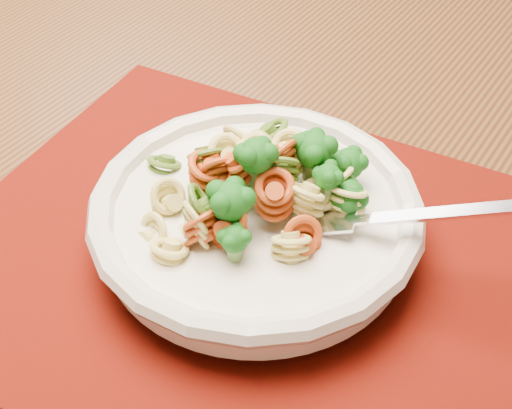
% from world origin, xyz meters
% --- Properties ---
extents(dining_table, '(1.63, 1.25, 0.71)m').
position_xyz_m(dining_table, '(0.39, -0.32, 0.62)').
color(dining_table, brown).
rests_on(dining_table, ground).
extents(placemat, '(0.51, 0.42, 0.00)m').
position_xyz_m(placemat, '(0.39, -0.48, 0.72)').
color(placemat, '#4C0E03').
rests_on(placemat, dining_table).
extents(pasta_bowl, '(0.25, 0.25, 0.05)m').
position_xyz_m(pasta_bowl, '(0.37, -0.47, 0.74)').
color(pasta_bowl, beige).
rests_on(pasta_bowl, placemat).
extents(pasta_broccoli_heap, '(0.21, 0.21, 0.06)m').
position_xyz_m(pasta_broccoli_heap, '(0.37, -0.47, 0.76)').
color(pasta_broccoli_heap, '#EEDF76').
rests_on(pasta_broccoli_heap, pasta_bowl).
extents(fork, '(0.18, 0.04, 0.08)m').
position_xyz_m(fork, '(0.44, -0.47, 0.76)').
color(fork, silver).
rests_on(fork, pasta_bowl).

